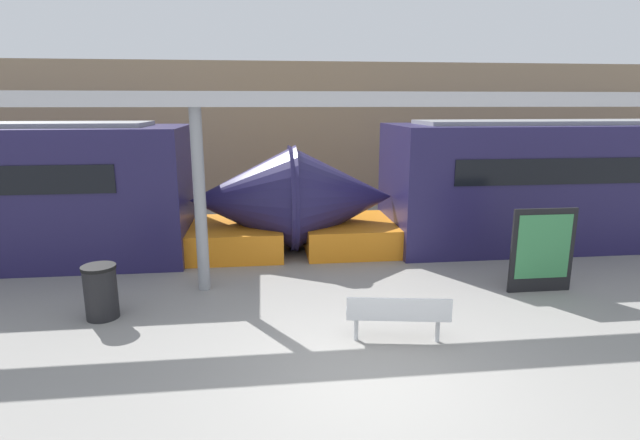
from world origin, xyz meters
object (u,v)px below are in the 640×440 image
object	(u,v)px
support_column_near	(200,202)
bench_near	(398,313)
poster_board	(542,250)
train_left	(604,184)
trash_bin	(101,292)

from	to	relation	value
support_column_near	bench_near	bearing A→B (deg)	-40.13
poster_board	train_left	bearing A→B (deg)	43.19
bench_near	trash_bin	size ratio (longest dim) A/B	1.72
poster_board	support_column_near	world-z (taller)	support_column_near
trash_bin	support_column_near	size ratio (longest dim) A/B	0.27
bench_near	train_left	bearing A→B (deg)	45.99
poster_board	support_column_near	distance (m)	6.69
bench_near	support_column_near	size ratio (longest dim) A/B	0.46
trash_bin	support_column_near	world-z (taller)	support_column_near
trash_bin	train_left	bearing A→B (deg)	17.54
train_left	poster_board	size ratio (longest dim) A/B	9.93
train_left	bench_near	world-z (taller)	train_left
train_left	bench_near	size ratio (longest dim) A/B	10.20
train_left	poster_board	distance (m)	5.07
train_left	support_column_near	world-z (taller)	support_column_near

